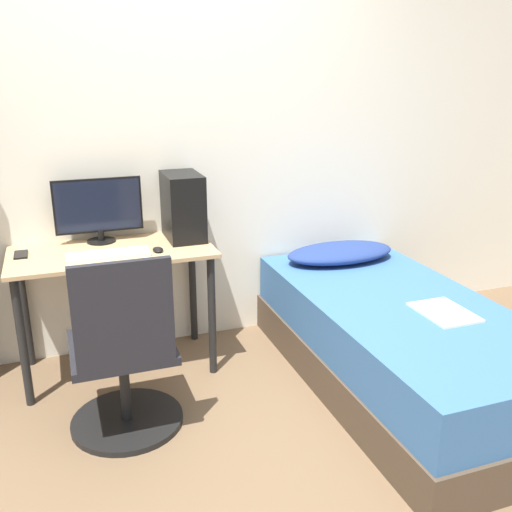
{
  "coord_description": "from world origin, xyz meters",
  "views": [
    {
      "loc": [
        -0.59,
        -1.95,
        1.69
      ],
      "look_at": [
        0.37,
        0.71,
        0.75
      ],
      "focal_mm": 40.0,
      "sensor_mm": 36.0,
      "label": 1
    }
  ],
  "objects_px": {
    "bed": "(399,344)",
    "monitor": "(99,208)",
    "office_chair": "(124,367)",
    "keyboard": "(108,255)",
    "pc_tower": "(183,206)"
  },
  "relations": [
    {
      "from": "pc_tower",
      "to": "monitor",
      "type": "bearing_deg",
      "value": 169.46
    },
    {
      "from": "keyboard",
      "to": "bed",
      "type": "bearing_deg",
      "value": -21.88
    },
    {
      "from": "bed",
      "to": "monitor",
      "type": "height_order",
      "value": "monitor"
    },
    {
      "from": "monitor",
      "to": "pc_tower",
      "type": "distance_m",
      "value": 0.48
    },
    {
      "from": "monitor",
      "to": "keyboard",
      "type": "xyz_separation_m",
      "value": [
        0.01,
        -0.29,
        -0.19
      ]
    },
    {
      "from": "office_chair",
      "to": "keyboard",
      "type": "xyz_separation_m",
      "value": [
        0.01,
        0.52,
        0.39
      ]
    },
    {
      "from": "office_chair",
      "to": "bed",
      "type": "distance_m",
      "value": 1.47
    },
    {
      "from": "bed",
      "to": "keyboard",
      "type": "distance_m",
      "value": 1.65
    },
    {
      "from": "office_chair",
      "to": "monitor",
      "type": "relative_size",
      "value": 1.88
    },
    {
      "from": "office_chair",
      "to": "keyboard",
      "type": "height_order",
      "value": "office_chair"
    },
    {
      "from": "office_chair",
      "to": "bed",
      "type": "bearing_deg",
      "value": -2.54
    },
    {
      "from": "monitor",
      "to": "bed",
      "type": "bearing_deg",
      "value": -30.83
    },
    {
      "from": "monitor",
      "to": "keyboard",
      "type": "bearing_deg",
      "value": -88.22
    },
    {
      "from": "bed",
      "to": "pc_tower",
      "type": "bearing_deg",
      "value": 141.74
    },
    {
      "from": "office_chair",
      "to": "pc_tower",
      "type": "relative_size",
      "value": 2.41
    }
  ]
}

